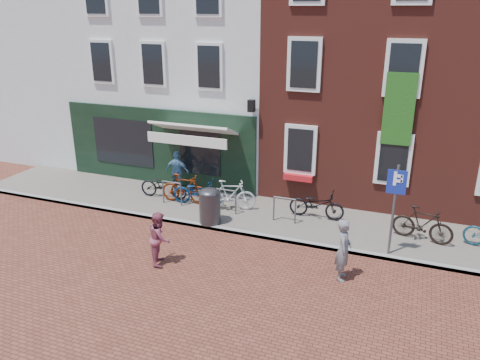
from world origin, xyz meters
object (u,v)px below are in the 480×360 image
at_px(bicycle_0, 164,185).
at_px(bicycle_4, 317,204).
at_px(litter_bin, 210,204).
at_px(bicycle_3, 230,195).
at_px(bicycle_1, 185,189).
at_px(bicycle_2, 198,192).
at_px(woman, 344,250).
at_px(cafe_person, 177,171).
at_px(parking_sign, 395,196).
at_px(bicycle_5, 423,224).
at_px(boy, 160,238).

xyz_separation_m(bicycle_0, bicycle_4, (5.45, 0.25, 0.00)).
bearing_deg(litter_bin, bicycle_3, 80.87).
bearing_deg(bicycle_1, bicycle_2, -90.81).
bearing_deg(bicycle_3, woman, -141.16).
bearing_deg(woman, cafe_person, 55.23).
relative_size(cafe_person, bicycle_1, 0.89).
height_order(litter_bin, bicycle_3, litter_bin).
bearing_deg(bicycle_3, parking_sign, -120.70).
height_order(bicycle_1, bicycle_5, same).
height_order(litter_bin, boy, boy).
relative_size(bicycle_4, bicycle_5, 1.03).
xyz_separation_m(litter_bin, bicycle_4, (3.04, 1.57, -0.17)).
relative_size(woman, bicycle_2, 0.92).
bearing_deg(bicycle_3, bicycle_1, 73.21).
bearing_deg(litter_bin, cafe_person, 137.06).
xyz_separation_m(boy, bicycle_1, (-1.24, 3.79, -0.12)).
xyz_separation_m(litter_bin, bicycle_3, (0.19, 1.20, -0.12)).
xyz_separation_m(boy, cafe_person, (-1.99, 4.70, 0.14)).
xyz_separation_m(litter_bin, boy, (-0.27, -2.60, -0.00)).
distance_m(boy, bicycle_2, 3.88).
bearing_deg(bicycle_5, litter_bin, 111.69).
bearing_deg(bicycle_0, bicycle_5, -95.25).
bearing_deg(parking_sign, bicycle_2, 168.83).
height_order(bicycle_0, bicycle_5, bicycle_5).
relative_size(parking_sign, woman, 1.58).
bearing_deg(bicycle_5, bicycle_2, 100.82).
bearing_deg(parking_sign, woman, -122.61).
height_order(cafe_person, bicycle_3, cafe_person).
distance_m(bicycle_0, bicycle_2, 1.41).
distance_m(cafe_person, bicycle_4, 5.33).
bearing_deg(woman, bicycle_4, 17.68).
relative_size(woman, boy, 1.11).
xyz_separation_m(boy, bicycle_4, (3.31, 4.18, -0.17)).
xyz_separation_m(parking_sign, bicycle_5, (0.81, 1.16, -1.18)).
height_order(cafe_person, bicycle_2, cafe_person).
relative_size(parking_sign, bicycle_0, 1.45).
bearing_deg(bicycle_2, bicycle_3, -97.20).
bearing_deg(cafe_person, bicycle_5, 173.23).
bearing_deg(litter_bin, bicycle_2, 129.66).
relative_size(bicycle_2, bicycle_5, 1.03).
bearing_deg(bicycle_2, bicycle_1, 85.32).
bearing_deg(parking_sign, bicycle_4, 145.63).
bearing_deg(bicycle_5, bicycle_0, 100.17).
bearing_deg(woman, bicycle_5, -39.01).
bearing_deg(bicycle_1, boy, -164.86).
relative_size(bicycle_0, bicycle_1, 1.03).
bearing_deg(boy, bicycle_2, -12.89).
height_order(boy, bicycle_4, boy).
height_order(cafe_person, bicycle_1, cafe_person).
relative_size(woman, bicycle_4, 0.92).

